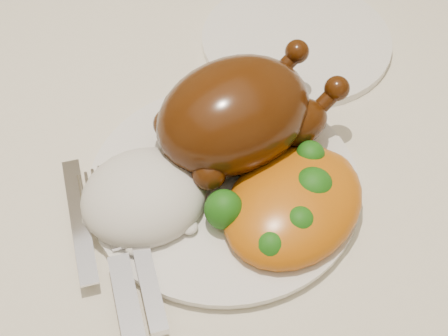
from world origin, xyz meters
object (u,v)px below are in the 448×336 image
dining_table (81,237)px  side_plate (296,40)px  roast_chicken (238,113)px  dinner_plate (224,185)px

dining_table → side_plate: size_ratio=7.42×
dining_table → side_plate: 0.33m
side_plate → roast_chicken: 0.19m
side_plate → roast_chicken: (-0.15, -0.10, 0.05)m
roast_chicken → dining_table: bearing=158.0°
dinner_plate → side_plate: (0.18, 0.13, -0.00)m
dinner_plate → roast_chicken: bearing=41.5°
dining_table → roast_chicken: bearing=-20.9°
dining_table → roast_chicken: (0.16, -0.06, 0.16)m
dining_table → roast_chicken: 0.23m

